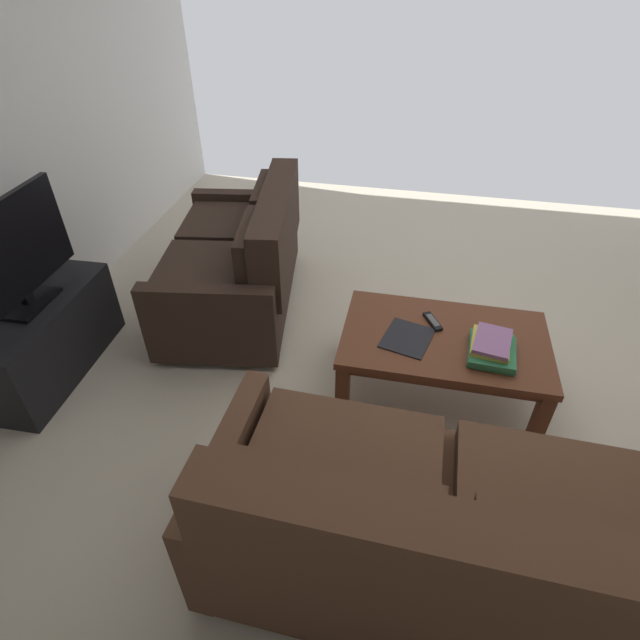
{
  "coord_description": "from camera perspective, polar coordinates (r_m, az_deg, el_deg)",
  "views": [
    {
      "loc": [
        0.27,
        2.38,
        2.11
      ],
      "look_at": [
        0.67,
        0.47,
        0.61
      ],
      "focal_mm": 28.21,
      "sensor_mm": 36.0,
      "label": 1
    }
  ],
  "objects": [
    {
      "name": "loose_magazine",
      "position": [
        2.69,
        9.86,
        -2.02
      ],
      "size": [
        0.3,
        0.32,
        0.01
      ],
      "primitive_type": "cube",
      "rotation": [
        0.0,
        0.0,
        6.03
      ],
      "color": "black",
      "rests_on": "coffee_table"
    },
    {
      "name": "book_stack",
      "position": [
        2.67,
        18.9,
        -3.0
      ],
      "size": [
        0.25,
        0.3,
        0.1
      ],
      "color": "#337F51",
      "rests_on": "coffee_table"
    },
    {
      "name": "coffee_table",
      "position": [
        2.79,
        13.84,
        -2.85
      ],
      "size": [
        1.09,
        0.66,
        0.41
      ],
      "color": "brown",
      "rests_on": "ground"
    },
    {
      "name": "tv_remote",
      "position": [
        2.82,
        12.66,
        -0.17
      ],
      "size": [
        0.11,
        0.16,
        0.02
      ],
      "color": "black",
      "rests_on": "coffee_table"
    },
    {
      "name": "sofa_main",
      "position": [
        2.03,
        13.59,
        -22.93
      ],
      "size": [
        1.81,
        0.87,
        0.89
      ],
      "color": "black",
      "rests_on": "ground"
    },
    {
      "name": "ground_plane",
      "position": [
        3.19,
        13.59,
        -5.17
      ],
      "size": [
        5.33,
        5.25,
        0.01
      ],
      "primitive_type": "cube",
      "color": "beige"
    },
    {
      "name": "loveseat_near",
      "position": [
        3.44,
        -9.08,
        6.64
      ],
      "size": [
        1.0,
        1.49,
        0.85
      ],
      "color": "black",
      "rests_on": "ground"
    },
    {
      "name": "tv_stand",
      "position": [
        3.34,
        -28.8,
        -1.83
      ],
      "size": [
        0.43,
        0.97,
        0.49
      ],
      "color": "black",
      "rests_on": "ground"
    },
    {
      "name": "flat_tv",
      "position": [
        3.06,
        -31.81,
        6.08
      ],
      "size": [
        0.21,
        0.9,
        0.58
      ],
      "color": "black",
      "rests_on": "tv_stand"
    }
  ]
}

